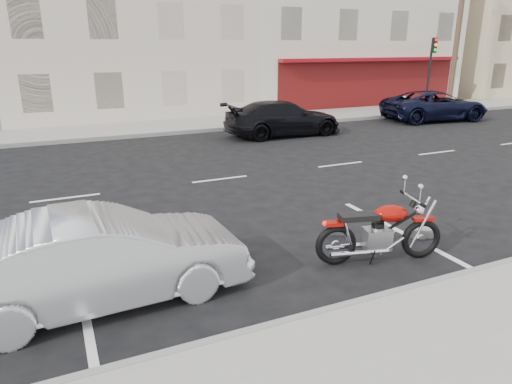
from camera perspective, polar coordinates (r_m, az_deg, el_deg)
ground at (r=13.50m, az=3.49°, el=2.58°), size 120.00×120.00×0.00m
sidewalk_far at (r=20.53m, az=-21.05°, el=6.94°), size 80.00×3.40×0.15m
curb_near at (r=5.80m, az=-8.93°, el=-19.20°), size 80.00×0.12×0.16m
curb_far at (r=18.86m, az=-20.67°, el=6.12°), size 80.00×0.12×0.16m
bldg_cream at (r=28.19m, az=-17.13°, el=21.62°), size 12.00×12.00×11.50m
bldg_corner at (r=32.76m, az=7.83°, el=22.45°), size 14.00×12.00×12.50m
bldg_far_east at (r=42.52m, az=26.23°, el=18.79°), size 12.00×12.00×11.00m
utility_pole at (r=29.54m, az=24.05°, el=18.73°), size 1.80×0.30×9.00m
traffic_light at (r=27.91m, az=21.03°, el=14.70°), size 0.26×0.30×3.80m
fire_hydrant at (r=27.15m, az=18.01°, el=10.63°), size 0.20×0.20×0.72m
motorcycle at (r=8.40m, az=20.20°, el=-4.50°), size 2.21×0.91×1.13m
sedan_silver at (r=6.88m, az=-18.56°, el=-7.86°), size 4.17×1.60×1.35m
suv_far at (r=24.43m, az=21.46°, el=10.01°), size 5.45×3.02×1.44m
car_far at (r=18.91m, az=3.41°, el=9.19°), size 4.91×2.05×1.42m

